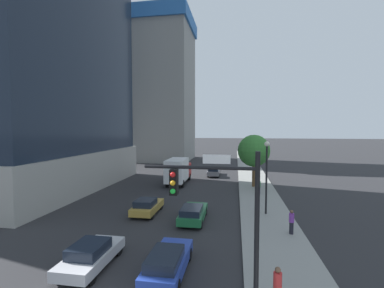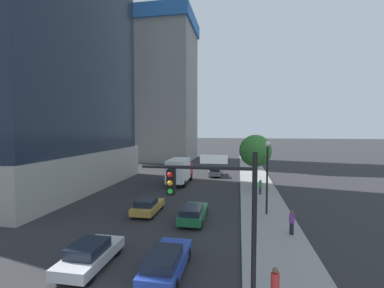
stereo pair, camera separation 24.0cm
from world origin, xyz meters
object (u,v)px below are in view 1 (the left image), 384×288
object	(u,v)px
box_truck	(178,170)
pedestrian_purple_shirt	(292,222)
pedestrian_green_shirt	(259,186)
pedestrian_red_shirt	(277,288)
car_green	(193,213)
car_gold	(147,206)
street_tree	(254,151)
street_lamp	(267,167)
traffic_light_pole	(220,203)
car_blue	(168,262)
car_gray	(214,171)
construction_building	(159,83)
car_silver	(91,255)

from	to	relation	value
box_truck	pedestrian_purple_shirt	bearing A→B (deg)	-53.85
pedestrian_purple_shirt	pedestrian_green_shirt	world-z (taller)	pedestrian_purple_shirt
pedestrian_red_shirt	car_green	bearing A→B (deg)	117.04
car_gold	pedestrian_red_shirt	world-z (taller)	pedestrian_red_shirt
street_tree	car_gold	bearing A→B (deg)	-129.10
street_tree	pedestrian_red_shirt	bearing A→B (deg)	-91.34
street_lamp	car_gold	distance (m)	10.81
box_truck	pedestrian_green_shirt	bearing A→B (deg)	-23.26
traffic_light_pole	car_blue	xyz separation A→B (m)	(-2.73, 2.10, -3.70)
street_lamp	pedestrian_green_shirt	distance (m)	7.72
car_gray	pedestrian_red_shirt	xyz separation A→B (m)	(5.02, -30.57, 0.34)
street_tree	pedestrian_purple_shirt	distance (m)	15.51
construction_building	street_tree	distance (m)	36.52
construction_building	street_lamp	bearing A→B (deg)	-61.80
street_tree	pedestrian_red_shirt	world-z (taller)	street_tree
traffic_light_pole	street_tree	xyz separation A→B (m)	(2.84, 23.33, 0.22)
car_gold	pedestrian_purple_shirt	xyz separation A→B (m)	(11.41, -2.93, 0.31)
car_gray	car_gold	size ratio (longest dim) A/B	1.15
box_truck	street_lamp	bearing A→B (deg)	-48.30
construction_building	street_tree	xyz separation A→B (m)	(20.10, -27.37, -13.45)
box_truck	pedestrian_green_shirt	xyz separation A→B (m)	(10.17, -4.37, -0.89)
traffic_light_pole	car_gray	xyz separation A→B (m)	(-2.73, 30.78, -3.72)
traffic_light_pole	car_gray	world-z (taller)	traffic_light_pole
pedestrian_green_shirt	street_tree	bearing A→B (deg)	95.56
street_tree	car_silver	size ratio (longest dim) A/B	1.49
street_tree	pedestrian_red_shirt	distance (m)	23.40
car_green	pedestrian_purple_shirt	size ratio (longest dim) A/B	2.74
box_truck	car_blue	bearing A→B (deg)	-79.03
box_truck	pedestrian_green_shirt	world-z (taller)	box_truck
street_tree	pedestrian_red_shirt	xyz separation A→B (m)	(-0.54, -23.12, -3.60)
car_green	car_gray	size ratio (longest dim) A/B	0.99
street_tree	car_gold	xyz separation A→B (m)	(-9.80, -12.06, -3.95)
car_gray	car_green	bearing A→B (deg)	-90.00
pedestrian_green_shirt	car_gold	bearing A→B (deg)	-140.72
traffic_light_pole	box_truck	distance (m)	25.08
car_gray	construction_building	bearing A→B (deg)	126.12
car_green	car_gold	distance (m)	4.41
street_lamp	car_silver	xyz separation A→B (m)	(-10.16, -10.36, -3.47)
street_lamp	car_gray	xyz separation A→B (m)	(-5.92, 18.22, -3.46)
car_silver	car_gold	bearing A→B (deg)	90.00
street_lamp	street_tree	distance (m)	10.79
traffic_light_pole	car_gold	bearing A→B (deg)	121.71
car_green	car_silver	xyz separation A→B (m)	(-4.24, -7.86, 0.00)
pedestrian_green_shirt	car_gray	bearing A→B (deg)	117.91
pedestrian_purple_shirt	car_green	bearing A→B (deg)	166.52
car_gold	street_tree	bearing A→B (deg)	50.90
traffic_light_pole	pedestrian_purple_shirt	distance (m)	10.05
car_gray	street_lamp	bearing A→B (deg)	-72.01
box_truck	street_tree	bearing A→B (deg)	-3.64
street_lamp	car_silver	world-z (taller)	street_lamp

